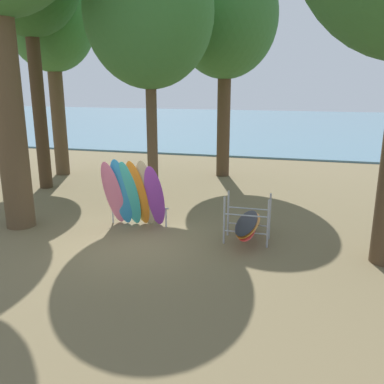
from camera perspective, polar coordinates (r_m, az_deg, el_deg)
The scene contains 7 objects.
ground_plane at distance 10.86m, azimuth -8.07°, elevation -6.94°, with size 80.00×80.00×0.00m, color brown.
lake_water at distance 40.43m, azimuth 9.02°, elevation 9.29°, with size 80.00×36.00×0.10m, color slate.
tree_mid_behind at distance 18.01m, azimuth 4.67°, elevation 22.76°, with size 4.22×4.22×8.95m.
tree_far_left_back at distance 14.29m, azimuth -5.96°, elevation 23.40°, with size 4.15×4.15×8.54m.
tree_deep_back at distance 19.10m, azimuth -18.95°, elevation 21.20°, with size 3.59×3.59×8.52m.
leaning_board_pile at distance 11.57m, azimuth -8.05°, elevation -0.32°, with size 1.79×1.05×2.07m.
board_storage_rack at distance 10.79m, azimuth 7.65°, elevation -4.41°, with size 1.15×2.13×1.25m.
Camera 1 is at (3.98, -9.26, 4.06)m, focal length 38.59 mm.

